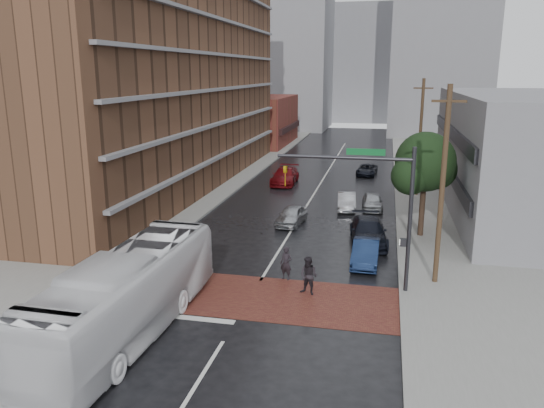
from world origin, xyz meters
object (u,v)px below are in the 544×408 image
Objects in this scene: car_travel_c at (285,176)px; car_parked_mid at (368,232)px; pedestrian_a at (286,263)px; car_parked_far at (372,201)px; pedestrian_b at (309,276)px; car_travel_b at (347,201)px; car_travel_a at (292,215)px; transit_bus at (127,295)px; car_parked_near at (366,253)px; suv_travel at (367,170)px.

car_travel_c is 18.80m from car_parked_mid.
pedestrian_a is 0.47× the size of car_parked_far.
car_travel_b is (0.54, 16.79, -0.30)m from pedestrian_b.
car_travel_a reaches higher than car_parked_far.
car_parked_mid reaches higher than car_parked_far.
car_parked_mid is (8.55, -16.74, -0.02)m from car_travel_c.
pedestrian_b is 12.11m from car_travel_a.
pedestrian_a reaches higher than car_parked_mid.
pedestrian_b is at bearing -68.84° from car_travel_a.
pedestrian_b is at bearing 41.40° from transit_bus.
transit_bus is 3.21× the size of car_travel_a.
transit_bus is at bearing -130.50° from car_parked_near.
transit_bus is 13.90m from car_parked_near.
car_parked_near is at bearing -44.73° from car_travel_a.
transit_bus is 3.13× the size of car_travel_b.
suv_travel is at bearing 81.12° from car_travel_b.
car_travel_c is (0.63, 30.96, -0.95)m from transit_bus.
car_parked_far is at bearing 8.07° from car_travel_b.
transit_bus reaches higher than car_travel_c.
car_parked_near is 0.78× the size of car_parked_mid.
suv_travel is (2.94, 29.90, -0.32)m from pedestrian_a.
pedestrian_b is 0.49× the size of car_travel_a.
car_travel_a is at bearing -129.63° from car_travel_b.
car_parked_far is (1.01, -14.27, 0.08)m from suv_travel.
car_parked_near is at bearing -94.12° from car_parked_far.
car_parked_near is (8.55, -20.57, -0.11)m from car_travel_c.
car_travel_c reaches higher than car_travel_b.
car_travel_b is 0.97× the size of car_parked_near.
pedestrian_b reaches higher than suv_travel.
pedestrian_b is 17.44m from car_parked_far.
car_travel_c is 1.32× the size of car_parked_near.
car_parked_mid is at bearing -94.12° from car_parked_far.
car_parked_far is at bearing 90.96° from car_parked_near.
car_travel_b is 1.05× the size of car_parked_far.
car_parked_mid is (1.98, -8.17, 0.11)m from car_travel_b.
car_parked_far is (0.00, 12.45, -0.03)m from car_parked_near.
transit_bus is 30.98m from car_travel_c.
car_travel_a is 0.72× the size of car_travel_c.
car_parked_mid reaches higher than car_parked_near.
car_parked_far is at bearing -44.19° from car_travel_c.
car_travel_a is at bearing 113.94° from pedestrian_a.
suv_travel is (7.54, 6.16, -0.21)m from car_travel_c.
car_parked_mid is (5.45, -3.13, 0.11)m from car_travel_a.
car_travel_b is at bearing -88.93° from suv_travel.
car_travel_c reaches higher than suv_travel.
car_travel_a is 0.94× the size of suv_travel.
suv_travel is at bearing 89.91° from car_parked_far.
pedestrian_a is at bearing 149.82° from pedestrian_b.
suv_travel is 22.93m from car_parked_mid.
pedestrian_a reaches higher than car_parked_far.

